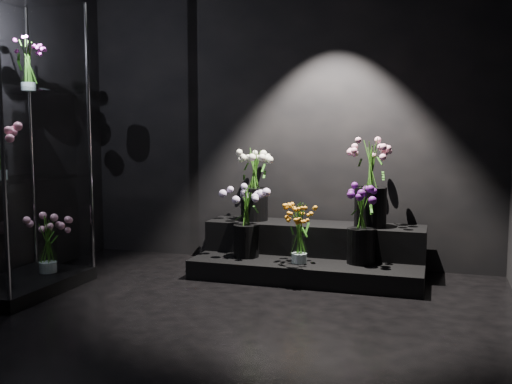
% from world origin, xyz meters
% --- Properties ---
extents(floor, '(4.00, 4.00, 0.00)m').
position_xyz_m(floor, '(0.00, 0.00, 0.00)').
color(floor, black).
rests_on(floor, ground).
extents(wall_back, '(4.00, 0.00, 4.00)m').
position_xyz_m(wall_back, '(0.00, 2.00, 1.40)').
color(wall_back, black).
rests_on(wall_back, floor).
extents(display_riser, '(1.95, 0.86, 0.43)m').
position_xyz_m(display_riser, '(0.36, 1.61, 0.18)').
color(display_riser, black).
rests_on(display_riser, floor).
extents(display_case, '(0.63, 1.04, 2.30)m').
position_xyz_m(display_case, '(-1.67, 0.36, 1.15)').
color(display_case, black).
rests_on(display_case, floor).
extents(bouquet_orange_bells, '(0.33, 0.33, 0.50)m').
position_xyz_m(bouquet_orange_bells, '(0.33, 1.29, 0.42)').
color(bouquet_orange_bells, white).
rests_on(bouquet_orange_bells, display_riser).
extents(bouquet_lilac, '(0.42, 0.42, 0.62)m').
position_xyz_m(bouquet_lilac, '(-0.17, 1.39, 0.53)').
color(bouquet_lilac, black).
rests_on(bouquet_lilac, display_riser).
extents(bouquet_purple, '(0.34, 0.34, 0.65)m').
position_xyz_m(bouquet_purple, '(0.82, 1.44, 0.52)').
color(bouquet_purple, black).
rests_on(bouquet_purple, display_riser).
extents(bouquet_cream_roses, '(0.36, 0.36, 0.68)m').
position_xyz_m(bouquet_cream_roses, '(-0.21, 1.75, 0.81)').
color(bouquet_cream_roses, black).
rests_on(bouquet_cream_roses, display_riser).
extents(bouquet_pink_roses, '(0.49, 0.49, 0.76)m').
position_xyz_m(bouquet_pink_roses, '(0.86, 1.70, 0.86)').
color(bouquet_pink_roses, black).
rests_on(bouquet_pink_roses, display_riser).
extents(bouquet_case_magenta, '(0.24, 0.24, 0.41)m').
position_xyz_m(bouquet_case_magenta, '(-1.69, 0.53, 1.78)').
color(bouquet_case_magenta, white).
rests_on(bouquet_case_magenta, display_case).
extents(bouquet_case_base_pink, '(0.30, 0.30, 0.50)m').
position_xyz_m(bouquet_case_base_pink, '(-1.61, 0.58, 0.37)').
color(bouquet_case_base_pink, white).
rests_on(bouquet_case_base_pink, display_case).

